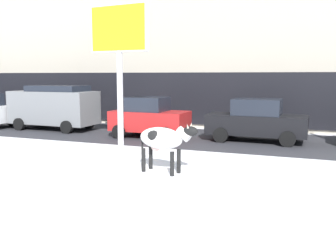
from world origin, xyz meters
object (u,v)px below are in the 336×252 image
pedestrian_near_billboard (268,116)px  billboard (119,37)px  cow_holstein (162,139)px  car_grey_van (54,106)px  car_red_hatchback (149,117)px  car_black_sedan (257,121)px

pedestrian_near_billboard → billboard: bearing=-132.7°
cow_holstein → car_grey_van: 10.60m
car_grey_van → car_red_hatchback: size_ratio=1.31×
car_grey_van → car_black_sedan: 10.47m
billboard → pedestrian_near_billboard: size_ratio=3.21×
cow_holstein → car_grey_van: car_grey_van is taller
billboard → car_red_hatchback: bearing=85.7°
billboard → car_grey_van: (-5.51, 3.05, -3.07)m
billboard → car_red_hatchback: 4.20m
car_black_sedan → cow_holstein: bearing=-106.7°
car_black_sedan → billboard: bearing=-147.7°
cow_holstein → billboard: (-3.05, 3.20, 3.31)m
cow_holstein → pedestrian_near_billboard: 9.10m
cow_holstein → billboard: bearing=133.6°
car_red_hatchback → car_black_sedan: car_red_hatchback is taller
cow_holstein → car_black_sedan: bearing=73.3°
car_red_hatchback → car_black_sedan: bearing=8.0°
car_grey_van → car_black_sedan: car_grey_van is taller
car_grey_van → pedestrian_near_billboard: car_grey_van is taller
cow_holstein → billboard: billboard is taller
pedestrian_near_billboard → car_black_sedan: bearing=-95.5°
billboard → pedestrian_near_billboard: 8.40m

